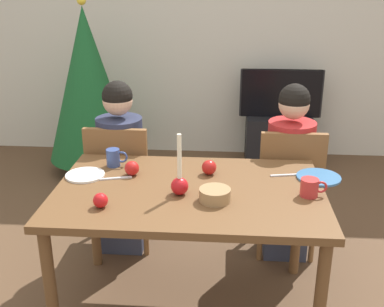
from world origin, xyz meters
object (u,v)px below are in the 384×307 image
object	(u,v)px
apple_by_left_plate	(100,200)
chair_right	(288,185)
dining_table	(189,203)
candle_centerpiece	(180,182)
plate_right	(319,177)
person_left_child	(122,170)
apple_near_candle	(209,167)
mug_right	(310,187)
plate_left	(85,175)
tv_stand	(278,139)
mug_left	(114,158)
chair_left	(121,180)
christmas_tree	(88,85)
bowl_walnuts	(215,195)
person_right_child	(288,175)
apple_by_right_mug	(132,168)
tv	(281,93)

from	to	relation	value
apple_by_left_plate	chair_right	bearing A→B (deg)	40.21
dining_table	candle_centerpiece	world-z (taller)	candle_centerpiece
dining_table	plate_right	world-z (taller)	plate_right
person_left_child	candle_centerpiece	size ratio (longest dim) A/B	3.64
apple_near_candle	mug_right	bearing A→B (deg)	-24.54
plate_left	apple_by_left_plate	xyz separation A→B (m)	(0.18, -0.36, 0.03)
plate_right	apple_near_candle	xyz separation A→B (m)	(-0.60, 0.01, 0.04)
tv_stand	mug_left	xyz separation A→B (m)	(-1.16, -2.02, 0.56)
chair_left	person_left_child	bearing A→B (deg)	90.00
candle_centerpiece	plate_left	bearing A→B (deg)	160.85
chair_right	christmas_tree	bearing A→B (deg)	141.19
tv_stand	candle_centerpiece	xyz separation A→B (m)	(-0.74, -2.37, 0.58)
dining_table	tv_stand	world-z (taller)	dining_table
plate_left	bowl_walnuts	world-z (taller)	bowl_walnuts
chair_left	chair_right	world-z (taller)	same
person_right_child	dining_table	bearing A→B (deg)	-133.00
apple_near_candle	christmas_tree	bearing A→B (deg)	123.84
mug_right	bowl_walnuts	xyz separation A→B (m)	(-0.47, -0.09, -0.01)
chair_right	person_left_child	distance (m)	1.10
apple_by_right_mug	apple_by_left_plate	bearing A→B (deg)	-100.79
tv	apple_near_candle	size ratio (longest dim) A/B	9.58
chair_right	plate_left	size ratio (longest dim) A/B	4.19
mug_right	apple_near_candle	world-z (taller)	mug_right
mug_right	bowl_walnuts	bearing A→B (deg)	-169.10
plate_right	apple_by_left_plate	distance (m)	1.18
tv_stand	mug_left	bearing A→B (deg)	-119.85
chair_left	tv_stand	world-z (taller)	chair_left
tv	apple_near_candle	xyz separation A→B (m)	(-0.61, -2.10, 0.08)
dining_table	person_left_child	world-z (taller)	person_left_child
plate_right	plate_left	bearing A→B (deg)	-177.00
chair_left	tv	bearing A→B (deg)	54.52
dining_table	apple_by_left_plate	distance (m)	0.49
tv	plate_right	distance (m)	2.11
dining_table	bowl_walnuts	xyz separation A→B (m)	(0.14, -0.13, 0.12)
dining_table	apple_by_left_plate	size ratio (longest dim) A/B	19.33
dining_table	tv_stand	bearing A→B (deg)	73.03
person_right_child	christmas_tree	distance (m)	2.16
plate_right	apple_by_right_mug	world-z (taller)	apple_by_right_mug
mug_right	apple_by_left_plate	size ratio (longest dim) A/B	1.86
chair_right	bowl_walnuts	bearing A→B (deg)	-121.92
chair_left	candle_centerpiece	bearing A→B (deg)	-55.64
mug_left	bowl_walnuts	distance (m)	0.72
plate_left	mug_left	bearing A→B (deg)	51.05
person_right_child	apple_near_candle	world-z (taller)	person_right_child
tv	plate_left	size ratio (longest dim) A/B	3.68
tv_stand	candle_centerpiece	size ratio (longest dim) A/B	1.99
person_left_child	apple_by_right_mug	distance (m)	0.56
tv_stand	bowl_walnuts	distance (m)	2.55
mug_left	christmas_tree	bearing A→B (deg)	110.47
candle_centerpiece	bowl_walnuts	size ratio (longest dim) A/B	2.06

